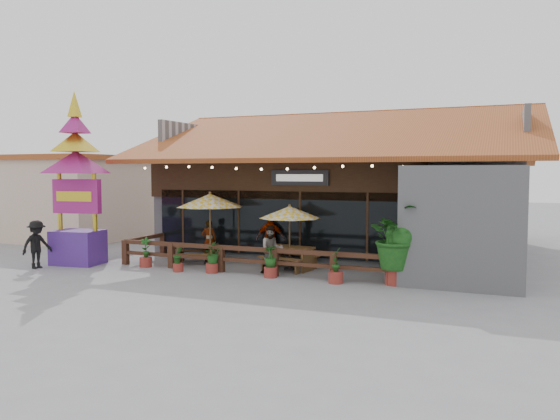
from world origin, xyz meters
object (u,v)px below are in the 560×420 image
at_px(umbrella_left, 210,201).
at_px(tropical_plant, 397,239).
at_px(thai_sign_tower, 76,167).
at_px(pedestrian, 37,244).
at_px(picnic_table_right, 289,254).
at_px(picnic_table_left, 196,251).
at_px(umbrella_right, 290,213).

relative_size(umbrella_left, tropical_plant, 1.10).
xyz_separation_m(thai_sign_tower, tropical_plant, (11.56, 0.79, -2.20)).
bearing_deg(umbrella_left, pedestrian, -147.42).
height_order(umbrella_left, picnic_table_right, umbrella_left).
distance_m(umbrella_left, picnic_table_left, 1.97).
distance_m(thai_sign_tower, pedestrian, 3.11).
height_order(umbrella_left, picnic_table_left, umbrella_left).
bearing_deg(picnic_table_right, pedestrian, -158.84).
relative_size(umbrella_left, picnic_table_left, 1.53).
relative_size(umbrella_left, picnic_table_right, 1.39).
bearing_deg(umbrella_right, umbrella_left, 178.18).
bearing_deg(umbrella_right, thai_sign_tower, -165.91).
xyz_separation_m(umbrella_left, pedestrian, (-5.14, -3.28, -1.49)).
relative_size(umbrella_right, picnic_table_right, 1.40).
bearing_deg(tropical_plant, thai_sign_tower, -176.07).
bearing_deg(pedestrian, picnic_table_right, -57.82).
height_order(picnic_table_left, thai_sign_tower, thai_sign_tower).
bearing_deg(picnic_table_right, umbrella_right, -57.45).
distance_m(picnic_table_left, tropical_plant, 7.81).
distance_m(umbrella_right, pedestrian, 9.02).
distance_m(thai_sign_tower, tropical_plant, 11.80).
distance_m(picnic_table_left, pedestrian, 5.57).
height_order(picnic_table_left, pedestrian, pedestrian).
distance_m(picnic_table_left, thai_sign_tower, 5.34).
xyz_separation_m(umbrella_right, picnic_table_left, (-3.77, -0.05, -1.54)).
distance_m(picnic_table_right, tropical_plant, 4.19).
bearing_deg(umbrella_right, picnic_table_left, -179.25).
bearing_deg(umbrella_left, umbrella_right, -1.82).
bearing_deg(thai_sign_tower, pedestrian, -119.08).
bearing_deg(umbrella_left, tropical_plant, -9.79).
xyz_separation_m(picnic_table_left, tropical_plant, (7.68, -1.08, 0.94)).
height_order(umbrella_left, umbrella_right, umbrella_left).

